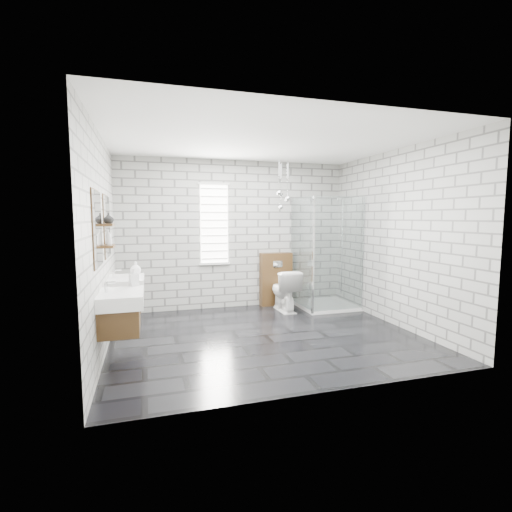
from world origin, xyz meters
name	(u,v)px	position (x,y,z in m)	size (l,w,h in m)	color
floor	(265,336)	(0.00, 0.00, -0.01)	(4.20, 3.60, 0.02)	black
ceiling	(266,140)	(0.00, 0.00, 2.71)	(4.20, 3.60, 0.02)	white
wall_back	(235,235)	(0.00, 1.81, 1.35)	(4.20, 0.02, 2.70)	#A5A59F
wall_front	(326,253)	(0.00, -1.81, 1.35)	(4.20, 0.02, 2.70)	#A5A59F
wall_left	(102,244)	(-2.11, 0.00, 1.35)	(0.02, 3.60, 2.70)	#A5A59F
wall_right	(395,238)	(2.11, 0.00, 1.35)	(0.02, 3.60, 2.70)	#A5A59F
vanity_left	(118,300)	(-1.91, -0.58, 0.76)	(0.47, 0.70, 1.57)	#4B3117
vanity_right	(123,284)	(-1.91, 0.45, 0.76)	(0.47, 0.70, 1.57)	#4B3117
shelf_lower	(108,246)	(-2.03, -0.05, 1.32)	(0.14, 0.30, 0.03)	#4B3117
shelf_upper	(107,225)	(-2.03, -0.05, 1.58)	(0.14, 0.30, 0.03)	#4B3117
window	(214,224)	(-0.40, 1.78, 1.55)	(0.56, 0.05, 1.48)	white
cistern_panel	(276,279)	(0.76, 1.70, 0.50)	(0.60, 0.20, 1.00)	#4B3117
flush_plate	(278,264)	(0.76, 1.60, 0.80)	(0.18, 0.01, 0.12)	silver
shower_enclosure	(324,281)	(1.50, 1.18, 0.50)	(1.00, 1.00, 2.03)	white
pendant_cluster	(283,198)	(0.77, 1.37, 2.02)	(0.30, 0.26, 0.89)	silver
toilet	(284,290)	(0.76, 1.25, 0.37)	(0.41, 0.73, 0.74)	white
soap_bottle_a	(134,277)	(-1.74, -0.23, 0.96)	(0.10, 0.10, 0.21)	#B2B2B2
soap_bottle_b	(136,268)	(-1.75, 0.69, 0.95)	(0.15, 0.15, 0.19)	#B2B2B2
soap_bottle_c	(109,237)	(-2.02, -0.08, 1.43)	(0.07, 0.07, 0.19)	#B2B2B2
vase	(109,218)	(-2.02, 0.01, 1.66)	(0.12, 0.12, 0.13)	#B2B2B2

